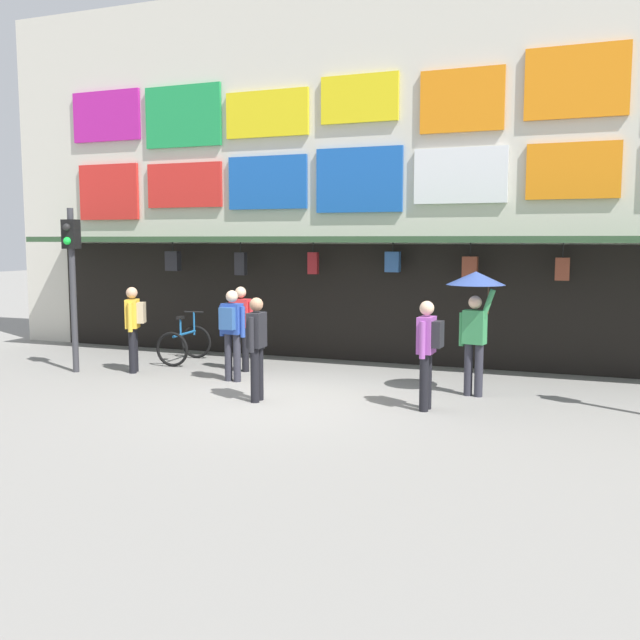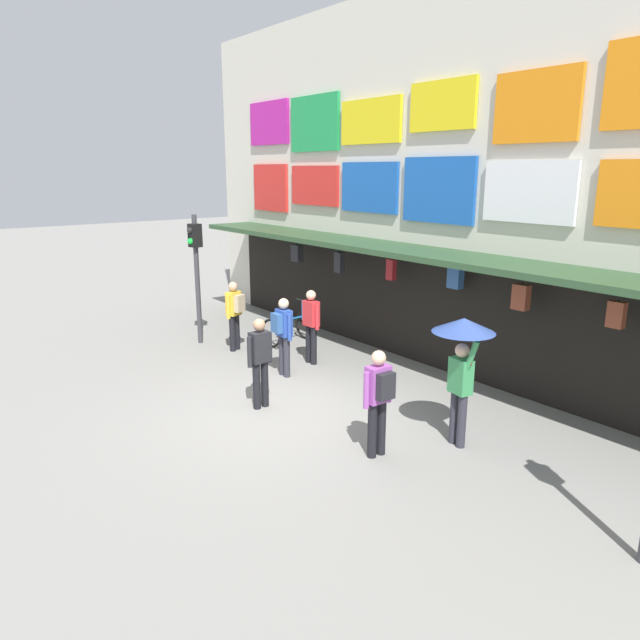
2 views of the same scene
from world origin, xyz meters
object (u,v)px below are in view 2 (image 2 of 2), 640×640
(traffic_light_near, at_px, (196,259))
(pedestrian_with_umbrella, at_px, (463,346))
(pedestrian_in_red, at_px, (283,331))
(pedestrian_in_blue, at_px, (235,311))
(bicycle_parked, at_px, (289,328))
(pedestrian_in_white, at_px, (260,358))
(pedestrian_in_purple, at_px, (379,396))
(pedestrian_in_yellow, at_px, (311,323))

(traffic_light_near, bearing_deg, pedestrian_with_umbrella, 4.80)
(pedestrian_in_red, bearing_deg, pedestrian_in_blue, 176.99)
(bicycle_parked, bearing_deg, pedestrian_in_blue, -102.08)
(traffic_light_near, relative_size, pedestrian_in_red, 1.90)
(bicycle_parked, bearing_deg, pedestrian_with_umbrella, -10.06)
(bicycle_parked, distance_m, pedestrian_in_red, 2.49)
(pedestrian_with_umbrella, height_order, pedestrian_in_blue, pedestrian_with_umbrella)
(pedestrian_with_umbrella, xyz_separation_m, pedestrian_in_red, (-4.33, -0.36, -0.66))
(pedestrian_in_blue, bearing_deg, traffic_light_near, -160.32)
(pedestrian_in_white, bearing_deg, traffic_light_near, 167.34)
(pedestrian_in_blue, distance_m, pedestrian_in_white, 3.63)
(pedestrian_in_red, xyz_separation_m, pedestrian_in_white, (1.14, -1.28, -0.04))
(bicycle_parked, xyz_separation_m, pedestrian_in_purple, (5.76, -2.37, 0.59))
(pedestrian_with_umbrella, distance_m, pedestrian_in_purple, 1.50)
(traffic_light_near, xyz_separation_m, pedestrian_in_blue, (1.11, 0.40, -1.16))
(bicycle_parked, bearing_deg, pedestrian_in_red, -37.45)
(traffic_light_near, bearing_deg, bicycle_parked, 51.38)
(pedestrian_with_umbrella, xyz_separation_m, pedestrian_in_yellow, (-4.64, 0.61, -0.69))
(pedestrian_with_umbrella, relative_size, pedestrian_in_yellow, 1.24)
(pedestrian_in_yellow, distance_m, pedestrian_in_white, 2.68)
(pedestrian_in_purple, height_order, pedestrian_in_white, same)
(pedestrian_in_yellow, bearing_deg, pedestrian_in_blue, -155.87)
(pedestrian_with_umbrella, bearing_deg, traffic_light_near, -175.20)
(pedestrian_in_purple, relative_size, pedestrian_in_blue, 1.00)
(pedestrian_with_umbrella, distance_m, pedestrian_in_white, 3.66)
(traffic_light_near, height_order, pedestrian_with_umbrella, traffic_light_near)
(pedestrian_in_white, bearing_deg, pedestrian_with_umbrella, 27.27)
(pedestrian_in_yellow, xyz_separation_m, pedestrian_in_white, (1.45, -2.25, 0.00))
(pedestrian_with_umbrella, height_order, pedestrian_in_purple, pedestrian_with_umbrella)
(pedestrian_in_purple, xyz_separation_m, pedestrian_in_blue, (-6.05, 1.01, 0.00))
(bicycle_parked, relative_size, pedestrian_in_blue, 0.72)
(bicycle_parked, distance_m, pedestrian_in_white, 4.15)
(pedestrian_with_umbrella, bearing_deg, pedestrian_in_white, -152.73)
(pedestrian_in_white, bearing_deg, pedestrian_in_red, 131.63)
(pedestrian_in_red, bearing_deg, pedestrian_in_purple, -13.15)
(bicycle_parked, height_order, pedestrian_in_red, pedestrian_in_red)
(pedestrian_in_white, bearing_deg, bicycle_parked, 138.02)
(pedestrian_in_purple, relative_size, pedestrian_in_yellow, 1.00)
(pedestrian_with_umbrella, bearing_deg, pedestrian_in_red, -175.22)
(traffic_light_near, relative_size, bicycle_parked, 2.63)
(traffic_light_near, bearing_deg, pedestrian_in_purple, -4.92)
(pedestrian_in_purple, distance_m, pedestrian_in_yellow, 4.54)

